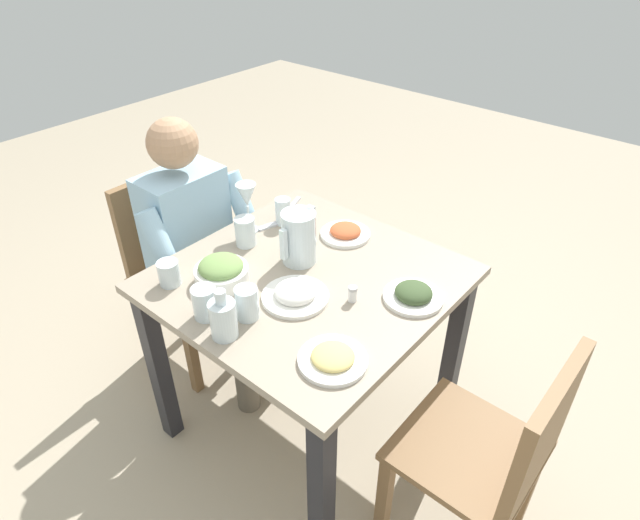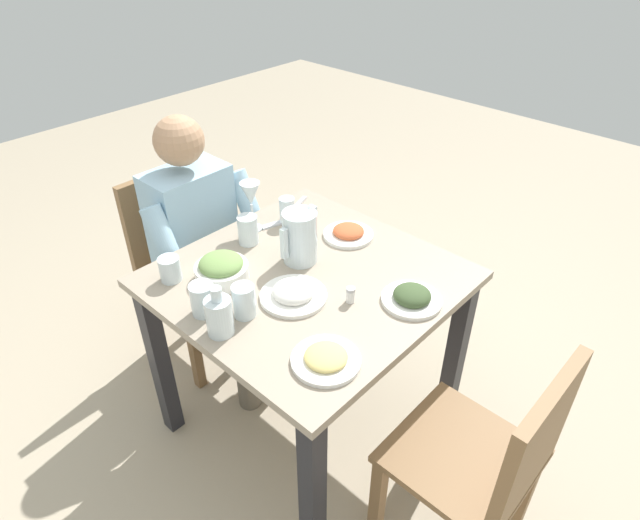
% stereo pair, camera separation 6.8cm
% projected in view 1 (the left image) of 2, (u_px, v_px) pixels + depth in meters
% --- Properties ---
extents(ground_plane, '(8.00, 8.00, 0.00)m').
position_uv_depth(ground_plane, '(310.00, 420.00, 2.25)').
color(ground_plane, tan).
extents(dining_table, '(0.90, 0.90, 0.76)m').
position_uv_depth(dining_table, '(308.00, 305.00, 1.89)').
color(dining_table, gray).
rests_on(dining_table, ground_plane).
extents(chair_near, '(0.40, 0.40, 0.87)m').
position_uv_depth(chair_near, '(177.00, 261.00, 2.36)').
color(chair_near, olive).
rests_on(chair_near, ground_plane).
extents(chair_far, '(0.40, 0.40, 0.87)m').
position_uv_depth(chair_far, '(496.00, 454.00, 1.56)').
color(chair_far, olive).
rests_on(chair_far, ground_plane).
extents(diner_near, '(0.48, 0.53, 1.16)m').
position_uv_depth(diner_near, '(203.00, 250.00, 2.16)').
color(diner_near, '#9EC6E0').
rests_on(diner_near, ground_plane).
extents(water_pitcher, '(0.16, 0.12, 0.19)m').
position_uv_depth(water_pitcher, '(299.00, 237.00, 1.84)').
color(water_pitcher, silver).
rests_on(water_pitcher, dining_table).
extents(salad_bowl, '(0.18, 0.18, 0.09)m').
position_uv_depth(salad_bowl, '(221.00, 272.00, 1.77)').
color(salad_bowl, white).
rests_on(salad_bowl, dining_table).
extents(plate_yoghurt, '(0.22, 0.22, 0.05)m').
position_uv_depth(plate_yoghurt, '(295.00, 294.00, 1.71)').
color(plate_yoghurt, white).
rests_on(plate_yoghurt, dining_table).
extents(plate_dolmas, '(0.19, 0.19, 0.05)m').
position_uv_depth(plate_dolmas, '(413.00, 294.00, 1.71)').
color(plate_dolmas, white).
rests_on(plate_dolmas, dining_table).
extents(plate_fries, '(0.20, 0.20, 0.04)m').
position_uv_depth(plate_fries, '(333.00, 358.00, 1.48)').
color(plate_fries, white).
rests_on(plate_fries, dining_table).
extents(plate_rice_curry, '(0.19, 0.19, 0.04)m').
position_uv_depth(plate_rice_curry, '(345.00, 232.00, 2.02)').
color(plate_rice_curry, white).
rests_on(plate_rice_curry, dining_table).
extents(water_glass_center, '(0.08, 0.08, 0.11)m').
position_uv_depth(water_glass_center, '(205.00, 303.00, 1.62)').
color(water_glass_center, silver).
rests_on(water_glass_center, dining_table).
extents(water_glass_by_pitcher, '(0.06, 0.06, 0.11)m').
position_uv_depth(water_glass_by_pitcher, '(283.00, 211.00, 2.07)').
color(water_glass_by_pitcher, silver).
rests_on(water_glass_by_pitcher, dining_table).
extents(water_glass_far_right, '(0.07, 0.07, 0.11)m').
position_uv_depth(water_glass_far_right, '(247.00, 303.00, 1.61)').
color(water_glass_far_right, silver).
rests_on(water_glass_far_right, dining_table).
extents(water_glass_near_left, '(0.07, 0.07, 0.11)m').
position_uv_depth(water_glass_near_left, '(245.00, 232.00, 1.94)').
color(water_glass_near_left, silver).
rests_on(water_glass_near_left, dining_table).
extents(water_glass_far_left, '(0.07, 0.07, 0.09)m').
position_uv_depth(water_glass_far_left, '(169.00, 273.00, 1.76)').
color(water_glass_far_left, silver).
rests_on(water_glass_far_left, dining_table).
extents(wine_glass, '(0.08, 0.08, 0.20)m').
position_uv_depth(wine_glass, '(247.00, 198.00, 1.97)').
color(wine_glass, silver).
rests_on(wine_glass, dining_table).
extents(oil_carafe, '(0.08, 0.08, 0.16)m').
position_uv_depth(oil_carafe, '(223.00, 321.00, 1.55)').
color(oil_carafe, silver).
rests_on(oil_carafe, dining_table).
extents(salt_shaker, '(0.03, 0.03, 0.05)m').
position_uv_depth(salt_shaker, '(353.00, 294.00, 1.69)').
color(salt_shaker, white).
rests_on(salt_shaker, dining_table).
extents(fork_near, '(0.17, 0.07, 0.01)m').
position_uv_depth(fork_near, '(278.00, 223.00, 2.09)').
color(fork_near, silver).
rests_on(fork_near, dining_table).
extents(knife_near, '(0.18, 0.08, 0.01)m').
position_uv_depth(knife_near, '(290.00, 208.00, 2.19)').
color(knife_near, silver).
rests_on(knife_near, dining_table).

